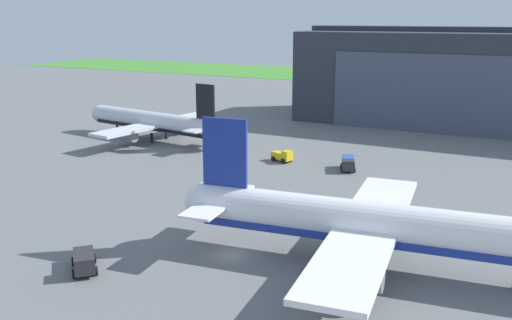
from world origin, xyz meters
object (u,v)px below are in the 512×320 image
at_px(maintenance_hangar, 503,80).
at_px(baggage_tug, 84,261).
at_px(fuel_bowser, 282,156).
at_px(airliner_far_right, 154,122).
at_px(stair_truck, 348,163).
at_px(airliner_near_right, 377,226).

bearing_deg(maintenance_hangar, baggage_tug, -105.82).
bearing_deg(fuel_bowser, maintenance_hangar, 60.14).
height_order(airliner_far_right, baggage_tug, airliner_far_right).
distance_m(maintenance_hangar, fuel_bowser, 61.77).
height_order(maintenance_hangar, stair_truck, maintenance_hangar).
relative_size(fuel_bowser, stair_truck, 0.79).
relative_size(maintenance_hangar, stair_truck, 17.03).
relative_size(airliner_far_right, fuel_bowser, 8.58).
xyz_separation_m(maintenance_hangar, airliner_near_right, (-3.50, -88.04, -6.26)).
bearing_deg(fuel_bowser, baggage_tug, -88.41).
bearing_deg(airliner_far_right, baggage_tug, -58.75).
relative_size(maintenance_hangar, baggage_tug, 18.06).
distance_m(maintenance_hangar, baggage_tug, 106.83).
xyz_separation_m(maintenance_hangar, fuel_bowser, (-30.37, -52.90, -9.72)).
bearing_deg(stair_truck, airliner_far_right, 174.52).
bearing_deg(baggage_tug, fuel_bowser, 91.59).
xyz_separation_m(maintenance_hangar, airliner_far_right, (-61.59, -48.66, -7.09)).
height_order(airliner_near_right, baggage_tug, airliner_near_right).
bearing_deg(airliner_far_right, maintenance_hangar, 38.31).
bearing_deg(maintenance_hangar, airliner_far_right, -141.69).
distance_m(airliner_far_right, baggage_tug, 62.87).
relative_size(fuel_bowser, baggage_tug, 0.84).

